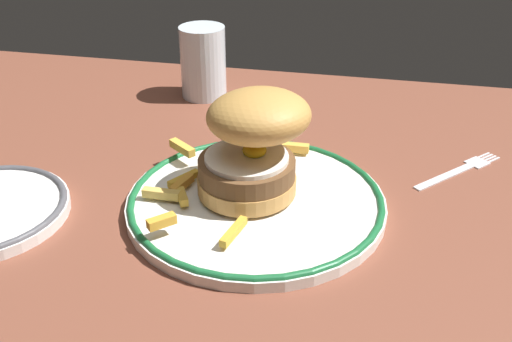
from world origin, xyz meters
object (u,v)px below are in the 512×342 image
(burger, at_px, (254,141))
(water_glass, at_px, (203,67))
(dinner_plate, at_px, (256,201))
(fork, at_px, (460,170))

(burger, relative_size, water_glass, 1.46)
(dinner_plate, distance_m, burger, 0.07)
(burger, height_order, water_glass, burger)
(water_glass, bearing_deg, burger, -63.75)
(dinner_plate, bearing_deg, water_glass, 116.08)
(water_glass, bearing_deg, dinner_plate, -63.92)
(burger, bearing_deg, fork, 26.78)
(water_glass, bearing_deg, fork, -24.03)
(burger, bearing_deg, dinner_plate, -67.66)
(burger, distance_m, water_glass, 0.31)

